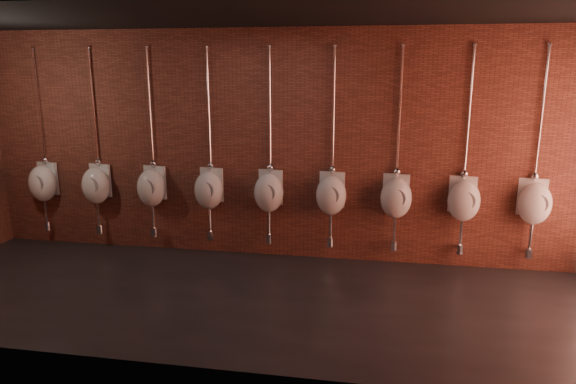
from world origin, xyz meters
name	(u,v)px	position (x,y,z in m)	size (l,w,h in m)	color
ground	(246,298)	(0.00, 0.00, 0.00)	(8.50, 8.50, 0.00)	black
room_shell	(243,129)	(0.00, 0.00, 2.01)	(8.54, 3.04, 3.22)	black
urinal_0	(43,183)	(-3.50, 1.35, 0.98)	(0.48, 0.44, 2.72)	white
urinal_1	(96,185)	(-2.62, 1.35, 0.98)	(0.48, 0.44, 2.72)	white
urinal_2	(152,187)	(-1.75, 1.35, 0.98)	(0.48, 0.44, 2.72)	white
urinal_3	(209,189)	(-0.88, 1.35, 0.98)	(0.48, 0.44, 2.72)	white
urinal_4	(269,192)	(0.00, 1.35, 0.98)	(0.48, 0.44, 2.72)	white
urinal_5	(331,194)	(0.87, 1.35, 0.98)	(0.48, 0.44, 2.72)	white
urinal_6	(396,197)	(1.74, 1.35, 0.98)	(0.48, 0.44, 2.72)	white
urinal_7	(464,200)	(2.62, 1.35, 0.98)	(0.48, 0.44, 2.72)	white
urinal_8	(534,203)	(3.49, 1.35, 0.98)	(0.48, 0.44, 2.72)	white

